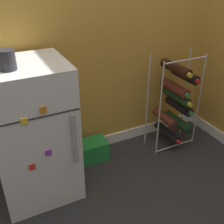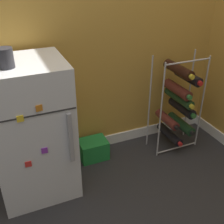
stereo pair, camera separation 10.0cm
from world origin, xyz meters
TOP-DOWN VIEW (x-y plane):
  - ground_plane at (0.00, 0.00)m, footprint 14.00×14.00m
  - mini_fridge at (-0.53, 0.30)m, footprint 0.48×0.48m
  - wine_rack at (0.63, 0.35)m, footprint 0.40×0.33m
  - soda_box at (-0.07, 0.45)m, footprint 0.22×0.17m
  - fridge_top_cup at (-0.61, 0.23)m, footprint 0.09×0.09m

SIDE VIEW (x-z plane):
  - ground_plane at x=0.00m, z-range 0.00..0.00m
  - soda_box at x=-0.07m, z-range 0.00..0.16m
  - wine_rack at x=0.63m, z-range 0.01..0.80m
  - mini_fridge at x=-0.53m, z-range 0.00..0.91m
  - fridge_top_cup at x=-0.61m, z-range 0.91..1.02m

